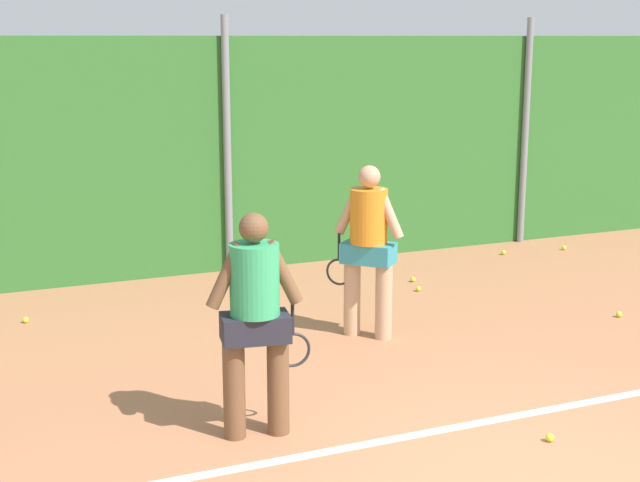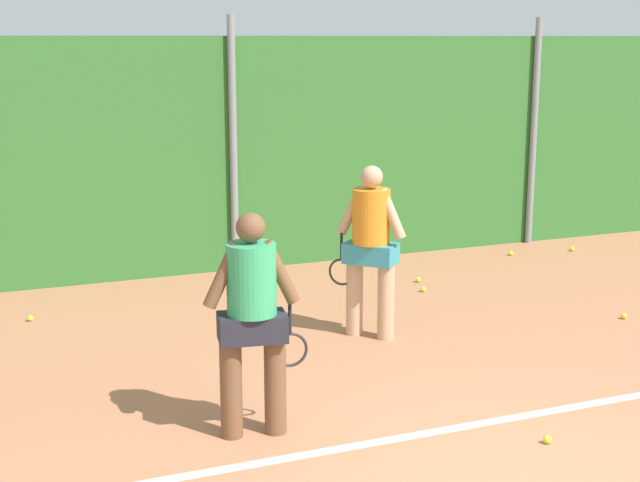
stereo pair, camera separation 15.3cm
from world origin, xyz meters
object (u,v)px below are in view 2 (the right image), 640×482
Objects in this scene: tennis_ball_4 at (547,440)px; tennis_ball_8 at (624,316)px; tennis_ball_1 at (511,253)px; tennis_ball_6 at (572,249)px; player_foreground_near at (253,313)px; tennis_ball_3 at (423,289)px; player_midcourt at (370,242)px; tennis_ball_2 at (30,318)px; tennis_ball_11 at (418,280)px.

tennis_ball_4 and tennis_ball_8 have the same top height.
tennis_ball_8 is (-0.51, -3.00, 0.00)m from tennis_ball_1.
tennis_ball_6 is at bearing 51.47° from tennis_ball_4.
tennis_ball_8 is (4.70, 1.32, -0.96)m from player_foreground_near.
tennis_ball_3 is (3.15, 3.11, -0.96)m from player_foreground_near.
tennis_ball_6 and tennis_ball_8 have the same top height.
tennis_ball_8 is at bearing -143.74° from player_midcourt.
tennis_ball_2 is at bearing -175.86° from tennis_ball_6.
tennis_ball_11 is at bearing 56.25° from player_foreground_near.
tennis_ball_2 and tennis_ball_4 have the same top height.
player_midcourt is 3.85m from tennis_ball_2.
player_foreground_near is 26.80× the size of tennis_ball_4.
tennis_ball_6 is at bearing 62.82° from tennis_ball_8.
tennis_ball_4 is 4.70m from tennis_ball_11.
player_midcourt is at bearing -130.90° from tennis_ball_11.
player_midcourt reaches higher than tennis_ball_8.
player_midcourt is 27.09× the size of tennis_ball_3.
tennis_ball_2 is at bearing 158.91° from tennis_ball_8.
tennis_ball_2 and tennis_ball_8 have the same top height.
tennis_ball_11 is at bearing 122.30° from tennis_ball_8.
tennis_ball_11 is (-1.39, 2.20, 0.00)m from tennis_ball_8.
tennis_ball_4 is at bearing 140.25° from player_midcourt.
tennis_ball_4 is at bearing -128.53° from tennis_ball_6.
tennis_ball_4 is at bearing -105.74° from tennis_ball_11.
tennis_ball_2 is at bearing 178.20° from tennis_ball_11.
tennis_ball_1 is 1.00× the size of tennis_ball_11.
player_foreground_near reaches higher than tennis_ball_8.
tennis_ball_1 and tennis_ball_3 have the same top height.
tennis_ball_3 is at bearing -89.43° from player_midcourt.
tennis_ball_1 is at bearing 59.17° from tennis_ball_4.
player_foreground_near is at bearing -133.15° from tennis_ball_11.
tennis_ball_2 is (-3.24, 1.84, -0.97)m from player_midcourt.
tennis_ball_2 is at bearing 120.24° from player_foreground_near.
player_foreground_near is at bearing 153.83° from tennis_ball_4.
player_midcourt is 2.08m from tennis_ball_3.
tennis_ball_3 and tennis_ball_8 have the same top height.
player_foreground_near is 2.59m from player_midcourt.
tennis_ball_8 is (1.54, -1.79, 0.00)m from tennis_ball_3.
player_foreground_near is at bearing -135.38° from tennis_ball_3.
tennis_ball_4 is 1.00× the size of tennis_ball_8.
player_foreground_near is at bearing -164.28° from tennis_ball_8.
tennis_ball_8 is (2.67, 2.32, 0.00)m from tennis_ball_4.
tennis_ball_6 is (6.19, 4.22, -0.96)m from player_foreground_near.
player_midcourt is at bearing -143.53° from tennis_ball_1.
tennis_ball_11 is at bearing -1.80° from tennis_ball_2.
player_foreground_near is 4.04m from tennis_ball_2.
tennis_ball_6 is (7.58, 0.55, 0.00)m from tennis_ball_2.
tennis_ball_2 is 1.00× the size of tennis_ball_6.
tennis_ball_3 is at bearing 54.02° from player_foreground_near.
tennis_ball_4 is (-1.12, -4.11, 0.00)m from tennis_ball_3.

